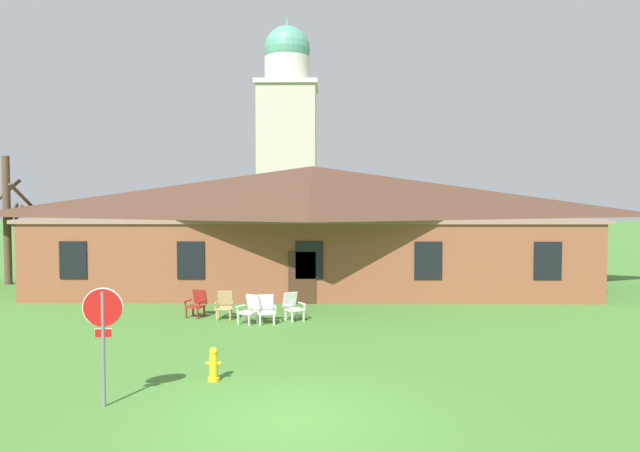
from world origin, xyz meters
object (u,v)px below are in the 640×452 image
at_px(lawn_chair_right_end, 293,306).
at_px(stop_sign, 103,323).
at_px(lawn_chair_middle, 266,308).
at_px(lawn_chair_by_porch, 197,303).
at_px(lawn_chair_near_door, 224,304).
at_px(fire_hydrant, 214,365).
at_px(lawn_chair_left_end, 250,309).

bearing_deg(lawn_chair_right_end, stop_sign, -111.48).
relative_size(stop_sign, lawn_chair_middle, 2.54).
bearing_deg(lawn_chair_by_porch, stop_sign, -89.22).
bearing_deg(stop_sign, lawn_chair_near_door, 84.05).
bearing_deg(lawn_chair_near_door, lawn_chair_right_end, -6.18).
xyz_separation_m(lawn_chair_right_end, fire_hydrant, (-1.43, -6.76, -0.12)).
bearing_deg(lawn_chair_right_end, lawn_chair_by_porch, 170.94).
distance_m(lawn_chair_middle, fire_hydrant, 6.29).
xyz_separation_m(lawn_chair_by_porch, lawn_chair_left_end, (2.04, -1.07, 0.00)).
xyz_separation_m(lawn_chair_near_door, lawn_chair_left_end, (1.00, -0.78, 0.00)).
xyz_separation_m(lawn_chair_by_porch, lawn_chair_right_end, (3.45, -0.55, 0.00)).
height_order(lawn_chair_left_end, lawn_chair_right_end, same).
xyz_separation_m(lawn_chair_near_door, lawn_chair_middle, (1.55, -0.76, 0.00)).
xyz_separation_m(lawn_chair_middle, fire_hydrant, (-0.56, -6.26, -0.12)).
xyz_separation_m(lawn_chair_near_door, fire_hydrant, (0.99, -7.02, -0.12)).
bearing_deg(fire_hydrant, lawn_chair_middle, 84.89).
xyz_separation_m(lawn_chair_by_porch, lawn_chair_near_door, (1.03, -0.29, 0.00)).
distance_m(lawn_chair_near_door, lawn_chair_left_end, 1.27).
bearing_deg(lawn_chair_by_porch, lawn_chair_left_end, -27.74).
height_order(lawn_chair_near_door, fire_hydrant, lawn_chair_near_door).
height_order(lawn_chair_middle, fire_hydrant, lawn_chair_middle).
distance_m(stop_sign, lawn_chair_by_porch, 9.09).
bearing_deg(lawn_chair_middle, lawn_chair_right_end, 29.68).
distance_m(lawn_chair_by_porch, lawn_chair_middle, 2.78).
height_order(lawn_chair_left_end, fire_hydrant, lawn_chair_left_end).
bearing_deg(lawn_chair_middle, lawn_chair_by_porch, 157.89).
bearing_deg(fire_hydrant, lawn_chair_left_end, 89.85).
height_order(lawn_chair_near_door, lawn_chair_right_end, same).
relative_size(lawn_chair_left_end, fire_hydrant, 1.21).
height_order(stop_sign, lawn_chair_middle, stop_sign).
bearing_deg(lawn_chair_right_end, lawn_chair_middle, -150.32).
xyz_separation_m(lawn_chair_left_end, lawn_chair_middle, (0.54, 0.02, 0.00)).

